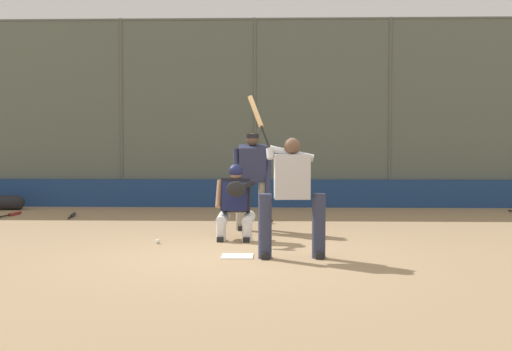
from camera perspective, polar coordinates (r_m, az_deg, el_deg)
name	(u,v)px	position (r m, az deg, el deg)	size (l,w,h in m)	color
ground_plane	(237,257)	(9.72, -1.50, -6.50)	(160.00, 160.00, 0.00)	#9E7F5B
home_plate_marker	(237,256)	(9.72, -1.50, -6.47)	(0.43, 0.43, 0.01)	white
backstop_fence	(255,109)	(16.64, -0.09, 5.35)	(18.85, 0.08, 4.39)	#515651
padding_wall	(255,193)	(16.58, -0.10, -1.44)	(18.40, 0.18, 0.64)	navy
bleachers_beyond	(362,175)	(19.63, 8.46, 0.01)	(13.14, 3.05, 1.80)	slate
batter_at_plate	(291,193)	(9.50, 2.83, -1.38)	(1.07, 0.60, 2.19)	#2D334C
catcher_behind_plate	(235,201)	(11.22, -1.66, -2.03)	(0.64, 0.76, 1.20)	silver
umpire_home	(252,178)	(12.36, -0.30, -0.23)	(0.69, 0.45, 1.69)	gray
spare_bat_near_backstop	(72,215)	(15.01, -14.47, -3.10)	(0.18, 0.83, 0.07)	black
spare_bat_by_padding	(13,214)	(15.62, -18.85, -2.93)	(0.14, 0.87, 0.07)	black
fielding_glove_on_dirt	(266,221)	(13.39, 0.77, -3.67)	(0.27, 0.21, 0.10)	#56331E
baseball_loose	(158,241)	(10.97, -7.86, -5.24)	(0.07, 0.07, 0.07)	white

